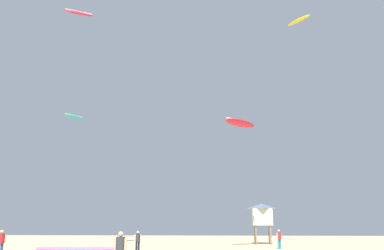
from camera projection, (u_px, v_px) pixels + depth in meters
name	position (u px, v px, depth m)	size (l,w,h in m)	color
person_foreground	(120.00, 248.00, 17.68)	(0.57, 0.40, 1.75)	#2D2D33
person_midground	(1.00, 241.00, 26.66)	(0.43, 0.42, 1.67)	navy
person_left	(138.00, 240.00, 30.56)	(0.49, 0.35, 1.54)	black
person_right	(279.00, 237.00, 34.46)	(0.44, 0.37, 1.59)	teal
lifeguard_tower	(262.00, 214.00, 42.47)	(2.30, 2.30, 4.15)	#8C704C
kite_aloft_1	(240.00, 123.00, 35.31)	(3.32, 3.50, 0.63)	red
kite_aloft_2	(74.00, 116.00, 50.66)	(2.21, 2.61, 0.34)	#19B29E
kite_aloft_3	(299.00, 20.00, 41.83)	(2.50, 2.78, 0.49)	yellow
kite_aloft_4	(79.00, 13.00, 50.98)	(3.66, 2.59, 0.91)	red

